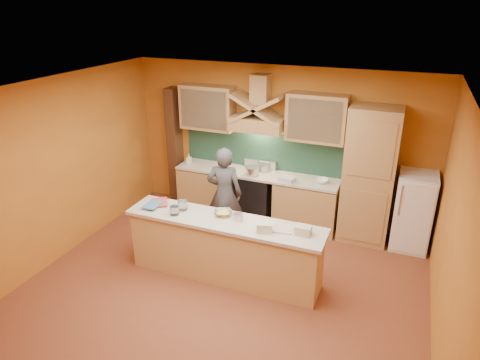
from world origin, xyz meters
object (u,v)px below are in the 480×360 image
at_px(fridge, 413,211).
at_px(person, 224,194).
at_px(kitchen_scale, 238,218).
at_px(stove, 256,196).
at_px(mixing_bowl, 223,213).

height_order(fridge, person, person).
distance_m(person, kitchen_scale, 1.22).
bearing_deg(kitchen_scale, stove, 106.09).
bearing_deg(mixing_bowl, person, 112.85).
bearing_deg(mixing_bowl, stove, 94.20).
xyz_separation_m(person, mixing_bowl, (0.39, -0.93, 0.16)).
bearing_deg(stove, person, -107.18).
distance_m(fridge, person, 3.08).
relative_size(kitchen_scale, mixing_bowl, 0.42).
bearing_deg(stove, fridge, 0.00).
distance_m(stove, person, 0.95).
height_order(stove, mixing_bowl, mixing_bowl).
bearing_deg(fridge, mixing_bowl, -145.47).
bearing_deg(kitchen_scale, mixing_bowl, 166.24).
bearing_deg(stove, kitchen_scale, -78.02).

